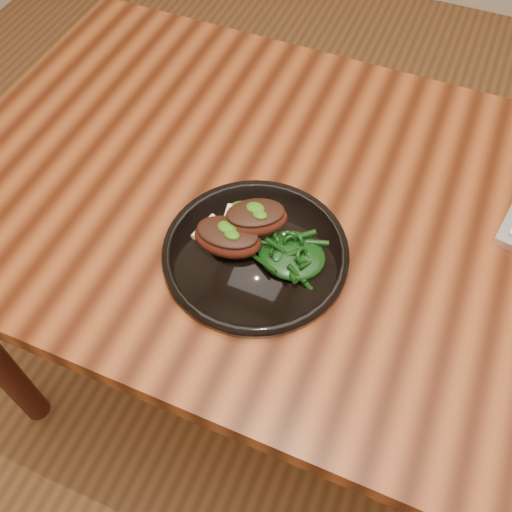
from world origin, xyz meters
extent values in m
plane|color=#543018|center=(0.00, 0.00, 0.00)|extent=(4.00, 4.00, 0.00)
cube|color=#341206|center=(0.00, 0.00, 0.73)|extent=(1.60, 0.80, 0.04)
cylinder|color=#36130C|center=(-0.74, 0.34, 0.35)|extent=(0.06, 0.06, 0.71)
cylinder|color=black|center=(-0.20, -0.13, 0.76)|extent=(0.29, 0.29, 0.02)
torus|color=black|center=(-0.20, -0.13, 0.76)|extent=(0.29, 0.29, 0.01)
cylinder|color=black|center=(-0.20, -0.13, 0.76)|extent=(0.19, 0.19, 0.00)
ellipsoid|color=#49170E|center=(-0.24, -0.15, 0.79)|extent=(0.11, 0.08, 0.04)
ellipsoid|color=black|center=(-0.24, -0.15, 0.80)|extent=(0.10, 0.07, 0.01)
cylinder|color=beige|center=(-0.29, -0.13, 0.78)|extent=(0.02, 0.05, 0.01)
ellipsoid|color=#1A4807|center=(-0.24, -0.15, 0.81)|extent=(0.03, 0.02, 0.01)
ellipsoid|color=#49170E|center=(-0.21, -0.11, 0.80)|extent=(0.12, 0.10, 0.04)
ellipsoid|color=black|center=(-0.21, -0.11, 0.82)|extent=(0.10, 0.09, 0.01)
cylinder|color=beige|center=(-0.25, -0.11, 0.80)|extent=(0.02, 0.05, 0.01)
ellipsoid|color=#1A4807|center=(-0.21, -0.11, 0.82)|extent=(0.03, 0.02, 0.01)
ellipsoid|color=#1A4807|center=(-0.23, -0.07, 0.77)|extent=(0.07, 0.05, 0.00)
ellipsoid|color=black|center=(-0.14, -0.13, 0.78)|extent=(0.10, 0.09, 0.02)
camera|label=1|loc=(0.00, -0.61, 1.48)|focal=40.00mm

